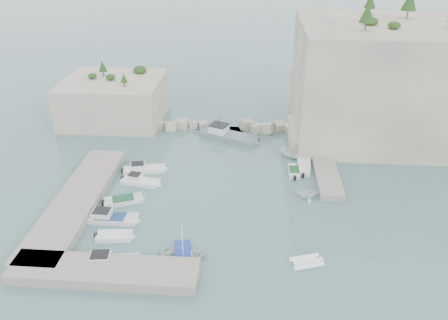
# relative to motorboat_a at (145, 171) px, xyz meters

# --- Properties ---
(ground) EXTENTS (400.00, 400.00, 0.00)m
(ground) POSITION_rel_motorboat_a_xyz_m (10.92, -7.49, 0.00)
(ground) COLOR slate
(ground) RESTS_ON ground
(cliff_east) EXTENTS (26.00, 22.00, 17.00)m
(cliff_east) POSITION_rel_motorboat_a_xyz_m (33.92, 15.51, 8.50)
(cliff_east) COLOR beige
(cliff_east) RESTS_ON ground
(cliff_terrace) EXTENTS (8.00, 10.00, 2.50)m
(cliff_terrace) POSITION_rel_motorboat_a_xyz_m (23.92, 10.51, 1.25)
(cliff_terrace) COLOR beige
(cliff_terrace) RESTS_ON ground
(outcrop_west) EXTENTS (16.00, 14.00, 7.00)m
(outcrop_west) POSITION_rel_motorboat_a_xyz_m (-9.08, 17.51, 3.50)
(outcrop_west) COLOR beige
(outcrop_west) RESTS_ON ground
(quay_west) EXTENTS (5.00, 24.00, 1.10)m
(quay_west) POSITION_rel_motorboat_a_xyz_m (-6.08, -8.49, 0.55)
(quay_west) COLOR #9E9689
(quay_west) RESTS_ON ground
(quay_south) EXTENTS (18.00, 4.00, 1.10)m
(quay_south) POSITION_rel_motorboat_a_xyz_m (0.92, -19.99, 0.55)
(quay_south) COLOR #9E9689
(quay_south) RESTS_ON ground
(ledge_east) EXTENTS (3.00, 16.00, 0.80)m
(ledge_east) POSITION_rel_motorboat_a_xyz_m (24.42, 2.51, 0.40)
(ledge_east) COLOR #9E9689
(ledge_east) RESTS_ON ground
(breakwater) EXTENTS (28.00, 3.00, 1.40)m
(breakwater) POSITION_rel_motorboat_a_xyz_m (9.92, 14.51, 0.70)
(breakwater) COLOR beige
(breakwater) RESTS_ON ground
(motorboat_a) EXTENTS (6.42, 3.21, 1.40)m
(motorboat_a) POSITION_rel_motorboat_a_xyz_m (0.00, 0.00, 0.00)
(motorboat_a) COLOR white
(motorboat_a) RESTS_ON ground
(motorboat_b) EXTENTS (5.64, 2.67, 1.40)m
(motorboat_b) POSITION_rel_motorboat_a_xyz_m (0.23, -3.14, 0.00)
(motorboat_b) COLOR white
(motorboat_b) RESTS_ON ground
(motorboat_c) EXTENTS (5.32, 3.43, 0.70)m
(motorboat_c) POSITION_rel_motorboat_a_xyz_m (-0.78, -7.54, 0.00)
(motorboat_c) COLOR silver
(motorboat_c) RESTS_ON ground
(motorboat_d) EXTENTS (6.74, 2.11, 1.40)m
(motorboat_d) POSITION_rel_motorboat_a_xyz_m (-1.18, -11.26, 0.00)
(motorboat_d) COLOR silver
(motorboat_d) RESTS_ON ground
(motorboat_e) EXTENTS (4.27, 2.07, 0.70)m
(motorboat_e) POSITION_rel_motorboat_a_xyz_m (0.18, -14.34, 0.00)
(motorboat_e) COLOR white
(motorboat_e) RESTS_ON ground
(motorboat_f) EXTENTS (6.58, 2.68, 1.40)m
(motorboat_f) POSITION_rel_motorboat_a_xyz_m (0.95, -18.33, 0.00)
(motorboat_f) COLOR silver
(motorboat_f) RESTS_ON ground
(rowboat) EXTENTS (5.53, 4.43, 1.02)m
(rowboat) POSITION_rel_motorboat_a_xyz_m (8.01, -16.97, 0.00)
(rowboat) COLOR white
(rowboat) RESTS_ON ground
(inflatable_dinghy) EXTENTS (3.70, 2.59, 0.44)m
(inflatable_dinghy) POSITION_rel_motorboat_a_xyz_m (20.25, -16.72, 0.00)
(inflatable_dinghy) COLOR white
(inflatable_dinghy) RESTS_ON ground
(tender_east_a) EXTENTS (3.20, 2.82, 1.58)m
(tender_east_a) POSITION_rel_motorboat_a_xyz_m (21.36, -4.73, 0.00)
(tender_east_a) COLOR white
(tender_east_a) RESTS_ON ground
(tender_east_b) EXTENTS (1.39, 3.95, 0.70)m
(tender_east_b) POSITION_rel_motorboat_a_xyz_m (20.13, 1.06, 0.00)
(tender_east_b) COLOR silver
(tender_east_b) RESTS_ON ground
(tender_east_c) EXTENTS (2.43, 5.81, 0.70)m
(tender_east_c) POSITION_rel_motorboat_a_xyz_m (21.58, 2.62, 0.00)
(tender_east_c) COLOR silver
(tender_east_c) RESTS_ON ground
(tender_east_d) EXTENTS (4.68, 3.08, 1.69)m
(tender_east_d) POSITION_rel_motorboat_a_xyz_m (20.46, 5.29, 0.00)
(tender_east_d) COLOR white
(tender_east_d) RESTS_ON ground
(work_boat) EXTENTS (10.27, 6.58, 2.20)m
(work_boat) POSITION_rel_motorboat_a_xyz_m (10.78, 10.99, 0.00)
(work_boat) COLOR slate
(work_boat) RESTS_ON ground
(rowboat_mast) EXTENTS (0.10, 0.10, 4.20)m
(rowboat_mast) POSITION_rel_motorboat_a_xyz_m (8.01, -16.97, 2.61)
(rowboat_mast) COLOR white
(rowboat_mast) RESTS_ON rowboat
(vegetation) EXTENTS (53.48, 13.88, 13.40)m
(vegetation) POSITION_rel_motorboat_a_xyz_m (28.75, 16.91, 17.93)
(vegetation) COLOR #1E4219
(vegetation) RESTS_ON ground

